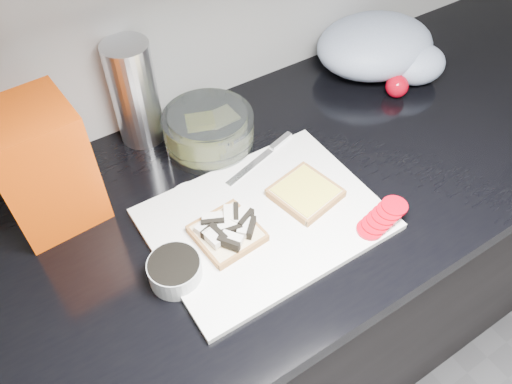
# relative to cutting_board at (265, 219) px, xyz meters

# --- Properties ---
(base_cabinet) EXTENTS (3.50, 0.60, 0.86)m
(base_cabinet) POSITION_rel_cutting_board_xyz_m (0.12, 0.07, -0.48)
(base_cabinet) COLOR black
(base_cabinet) RESTS_ON ground
(countertop) EXTENTS (3.50, 0.64, 0.04)m
(countertop) POSITION_rel_cutting_board_xyz_m (0.12, 0.07, -0.03)
(countertop) COLOR black
(countertop) RESTS_ON base_cabinet
(cutting_board) EXTENTS (0.40, 0.30, 0.01)m
(cutting_board) POSITION_rel_cutting_board_xyz_m (0.00, 0.00, 0.00)
(cutting_board) COLOR white
(cutting_board) RESTS_ON countertop
(bread_left) EXTENTS (0.12, 0.12, 0.03)m
(bread_left) POSITION_rel_cutting_board_xyz_m (-0.08, 0.00, 0.02)
(bread_left) COLOR beige
(bread_left) RESTS_ON cutting_board
(bread_right) EXTENTS (0.13, 0.13, 0.02)m
(bread_right) POSITION_rel_cutting_board_xyz_m (0.09, 0.00, 0.01)
(bread_right) COLOR beige
(bread_right) RESTS_ON cutting_board
(tomato_slices) EXTENTS (0.12, 0.07, 0.02)m
(tomato_slices) POSITION_rel_cutting_board_xyz_m (0.17, -0.12, 0.02)
(tomato_slices) COLOR #B40415
(tomato_slices) RESTS_ON cutting_board
(knife) EXTENTS (0.18, 0.06, 0.01)m
(knife) POSITION_rel_cutting_board_xyz_m (0.10, 0.13, 0.01)
(knife) COLOR silver
(knife) RESTS_ON cutting_board
(seed_tub) EXTENTS (0.09, 0.09, 0.04)m
(seed_tub) POSITION_rel_cutting_board_xyz_m (-0.19, -0.02, 0.02)
(seed_tub) COLOR #A9AEAF
(seed_tub) RESTS_ON countertop
(tub_lid) EXTENTS (0.10, 0.10, 0.01)m
(tub_lid) POSITION_rel_cutting_board_xyz_m (-0.09, 0.11, -0.00)
(tub_lid) COLOR white
(tub_lid) RESTS_ON countertop
(glass_bowl) EXTENTS (0.18, 0.18, 0.08)m
(glass_bowl) POSITION_rel_cutting_board_xyz_m (0.02, 0.23, 0.03)
(glass_bowl) COLOR silver
(glass_bowl) RESTS_ON countertop
(bread_bag) EXTENTS (0.15, 0.14, 0.23)m
(bread_bag) POSITION_rel_cutting_board_xyz_m (-0.30, 0.22, 0.11)
(bread_bag) COLOR #D54703
(bread_bag) RESTS_ON countertop
(steel_canister) EXTENTS (0.09, 0.09, 0.22)m
(steel_canister) POSITION_rel_cutting_board_xyz_m (-0.09, 0.33, 0.10)
(steel_canister) COLOR #BBBBC0
(steel_canister) RESTS_ON countertop
(grocery_bag) EXTENTS (0.32, 0.30, 0.12)m
(grocery_bag) POSITION_rel_cutting_board_xyz_m (0.49, 0.24, 0.05)
(grocery_bag) COLOR #ABB6D3
(grocery_bag) RESTS_ON countertop
(whole_tomatoes) EXTENTS (0.05, 0.05, 0.05)m
(whole_tomatoes) POSITION_rel_cutting_board_xyz_m (0.45, 0.14, 0.02)
(whole_tomatoes) COLOR #B40415
(whole_tomatoes) RESTS_ON countertop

